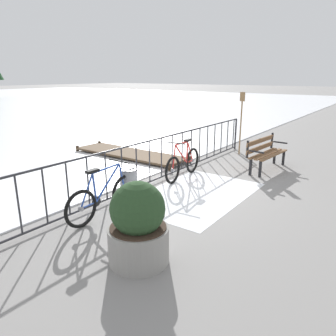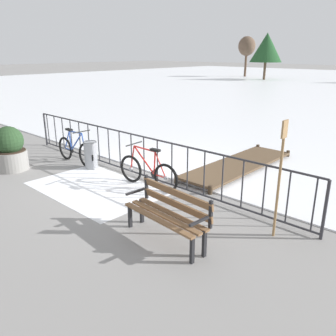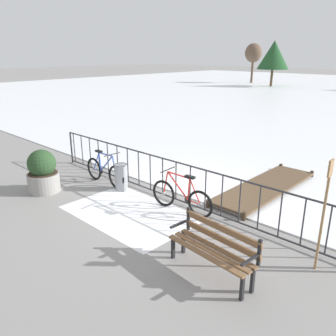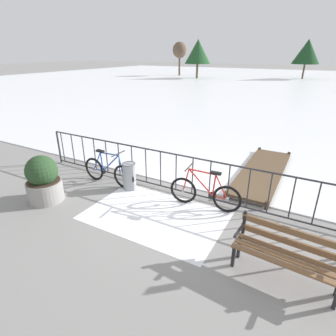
% 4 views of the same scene
% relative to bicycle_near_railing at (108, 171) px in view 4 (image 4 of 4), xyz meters
% --- Properties ---
extents(ground_plane, '(160.00, 160.00, 0.00)m').
position_rel_bicycle_near_railing_xyz_m(ground_plane, '(2.08, 0.45, -0.37)').
color(ground_plane, gray).
extents(frozen_pond, '(80.00, 56.00, 0.03)m').
position_rel_bicycle_near_railing_xyz_m(frozen_pond, '(2.08, 28.85, -0.35)').
color(frozen_pond, white).
rests_on(frozen_pond, ground).
extents(snow_patch, '(3.04, 1.98, 0.01)m').
position_rel_bicycle_near_railing_xyz_m(snow_patch, '(1.95, -0.75, -0.36)').
color(snow_patch, white).
rests_on(snow_patch, ground).
extents(railing_fence, '(9.06, 0.06, 1.07)m').
position_rel_bicycle_near_railing_xyz_m(railing_fence, '(2.08, 0.45, 0.19)').
color(railing_fence, '#2D2D33').
rests_on(railing_fence, ground).
extents(bicycle_near_railing, '(1.71, 0.52, 0.97)m').
position_rel_bicycle_near_railing_xyz_m(bicycle_near_railing, '(0.00, 0.00, 0.00)').
color(bicycle_near_railing, black).
rests_on(bicycle_near_railing, ground).
extents(bicycle_second, '(1.71, 0.52, 0.97)m').
position_rel_bicycle_near_railing_xyz_m(bicycle_second, '(2.77, 0.12, 0.00)').
color(bicycle_second, black).
rests_on(bicycle_second, ground).
extents(park_bench, '(1.63, 0.61, 0.89)m').
position_rel_bicycle_near_railing_xyz_m(park_bench, '(4.71, -1.26, 0.14)').
color(park_bench, brown).
rests_on(park_bench, ground).
extents(planter_with_shrub, '(0.83, 0.83, 1.15)m').
position_rel_bicycle_near_railing_xyz_m(planter_with_shrub, '(-0.75, -1.45, 0.17)').
color(planter_with_shrub, gray).
rests_on(planter_with_shrub, ground).
extents(trash_bin, '(0.35, 0.35, 0.73)m').
position_rel_bicycle_near_railing_xyz_m(trash_bin, '(0.68, 0.04, 0.00)').
color(trash_bin, gray).
rests_on(trash_bin, ground).
extents(wooden_dock, '(1.10, 3.93, 0.20)m').
position_rel_bicycle_near_railing_xyz_m(wooden_dock, '(3.58, 2.66, -0.25)').
color(wooden_dock, brown).
rests_on(wooden_dock, ground).
extents(tree_far_west, '(3.36, 3.36, 4.82)m').
position_rel_bicycle_near_railing_xyz_m(tree_far_west, '(1.76, 36.37, 2.97)').
color(tree_far_west, brown).
rests_on(tree_far_west, ground).
extents(tree_west_mid, '(2.03, 2.03, 4.67)m').
position_rel_bicycle_near_railing_xyz_m(tree_west_mid, '(-14.96, 33.63, 3.13)').
color(tree_west_mid, brown).
rests_on(tree_west_mid, ground).
extents(tree_centre, '(3.37, 3.37, 4.84)m').
position_rel_bicycle_near_railing_xyz_m(tree_centre, '(-10.81, 30.70, 2.97)').
color(tree_centre, brown).
rests_on(tree_centre, ground).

